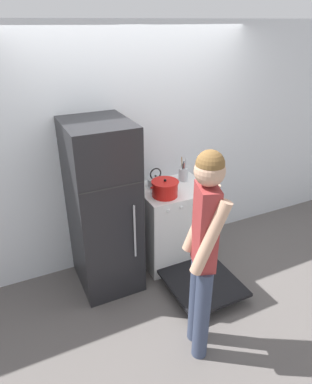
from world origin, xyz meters
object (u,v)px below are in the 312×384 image
object	(u,v)px
dutch_oven_pot	(165,188)
tea_kettle	(156,181)
utensil_jar	(183,174)
refrigerator	(103,209)
person	(204,249)
stove_range	(174,226)

from	to	relation	value
dutch_oven_pot	tea_kettle	distance (m)	0.25
dutch_oven_pot	utensil_jar	xyz separation A→B (m)	(0.36, 0.25, -0.00)
refrigerator	utensil_jar	world-z (taller)	refrigerator
refrigerator	person	distance (m)	1.24
stove_range	tea_kettle	world-z (taller)	tea_kettle
tea_kettle	person	size ratio (longest dim) A/B	0.12
dutch_oven_pot	utensil_jar	world-z (taller)	utensil_jar
stove_range	person	distance (m)	1.36
stove_range	person	size ratio (longest dim) A/B	0.75
person	stove_range	bearing A→B (deg)	-0.57
stove_range	tea_kettle	bearing A→B (deg)	134.16
tea_kettle	refrigerator	bearing A→B (deg)	-165.68
utensil_jar	person	bearing A→B (deg)	-113.79
stove_range	dutch_oven_pot	world-z (taller)	dutch_oven_pot
refrigerator	dutch_oven_pot	distance (m)	0.66
dutch_oven_pot	refrigerator	bearing A→B (deg)	173.21
refrigerator	stove_range	bearing A→B (deg)	0.47
dutch_oven_pot	person	world-z (taller)	person
refrigerator	person	world-z (taller)	person
refrigerator	person	bearing A→B (deg)	-70.26
refrigerator	dutch_oven_pot	size ratio (longest dim) A/B	5.44
refrigerator	utensil_jar	bearing A→B (deg)	9.84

